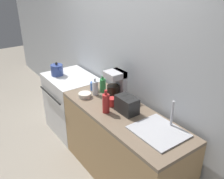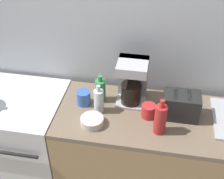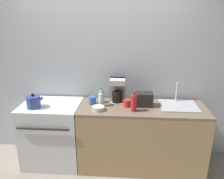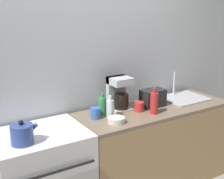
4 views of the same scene
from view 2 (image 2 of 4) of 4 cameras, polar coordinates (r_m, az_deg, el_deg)
The scene contains 11 objects.
wall_back at distance 2.27m, azimuth -1.82°, elevation 10.38°, with size 8.00×0.05×2.60m.
stove at distance 2.70m, azimuth -16.76°, elevation -8.78°, with size 0.79×0.66×0.89m.
counter_block at distance 2.48m, azimuth 10.60°, elevation -12.93°, with size 1.66×0.61×0.89m.
toaster at distance 2.14m, azimuth 12.49°, elevation -2.84°, with size 0.25×0.16×0.18m.
coffee_maker at distance 2.18m, azimuth 3.74°, elevation 1.66°, with size 0.21×0.21×0.34m.
bottle_red at distance 1.99m, azimuth 8.82°, elevation -5.34°, with size 0.08×0.08×0.26m.
bottle_clear at distance 2.13m, azimuth -2.44°, elevation -2.07°, with size 0.07×0.07×0.22m.
bottle_green at distance 2.23m, azimuth -2.12°, elevation -0.13°, with size 0.07×0.07×0.21m.
cup_blue at distance 2.22m, azimuth -5.21°, elevation -1.49°, with size 0.10×0.10×0.11m.
cup_red at distance 2.13m, azimuth 6.69°, elevation -3.91°, with size 0.10×0.10×0.10m.
bowl at distance 2.07m, azimuth -3.67°, elevation -5.78°, with size 0.15×0.15×0.05m.
Camera 2 is at (0.43, -1.30, 2.33)m, focal length 50.00 mm.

